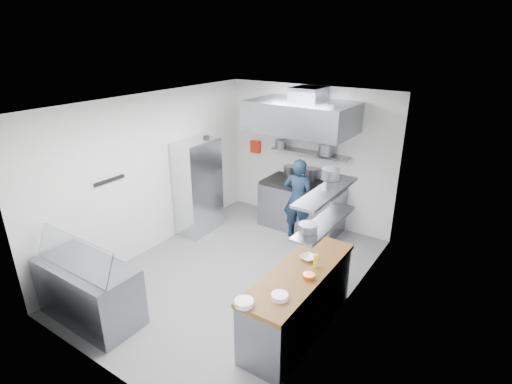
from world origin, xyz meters
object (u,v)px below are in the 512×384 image
Objects in this scene: wire_rack at (198,187)px; chef at (298,199)px; gas_range at (302,207)px; display_case at (89,291)px.

chef is at bearing 25.37° from wire_rack.
display_case is at bearing -105.02° from gas_range.
wire_rack reaches higher than display_case.
gas_range reaches higher than display_case.
chef is 1.06× the size of display_case.
wire_rack reaches higher than chef.
chef is at bearing -73.56° from gas_range.
gas_range is 2.10m from wire_rack.
wire_rack is (-1.75, -0.83, 0.13)m from chef.
wire_rack is at bearing 13.72° from chef.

